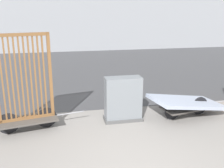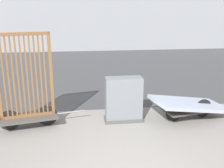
% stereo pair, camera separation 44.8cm
% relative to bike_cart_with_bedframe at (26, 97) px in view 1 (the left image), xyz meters
% --- Properties ---
extents(road_strip, '(56.00, 10.76, 0.01)m').
position_rel_bike_cart_with_bedframe_xyz_m(road_strip, '(2.00, 6.33, -0.82)').
color(road_strip, '#424244').
rests_on(road_strip, ground_plane).
extents(bike_cart_with_bedframe, '(2.06, 0.88, 2.27)m').
position_rel_bike_cart_with_bedframe_xyz_m(bike_cart_with_bedframe, '(0.00, 0.00, 0.00)').
color(bike_cart_with_bedframe, '#4C4742').
rests_on(bike_cart_with_bedframe, ground_plane).
extents(bike_cart_with_mattress, '(2.39, 1.35, 0.62)m').
position_rel_bike_cart_with_bedframe_xyz_m(bike_cart_with_mattress, '(4.01, -0.00, -0.45)').
color(bike_cart_with_mattress, '#4C4742').
rests_on(bike_cart_with_mattress, ground_plane).
extents(utility_cabinet, '(0.97, 0.44, 1.13)m').
position_rel_bike_cart_with_bedframe_xyz_m(utility_cabinet, '(2.32, 0.13, -0.30)').
color(utility_cabinet, '#4C4C4C').
rests_on(utility_cabinet, ground_plane).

